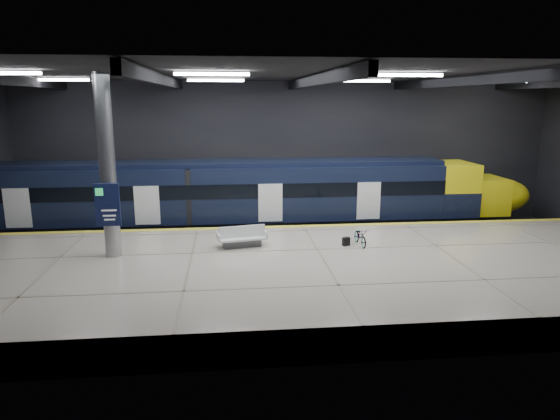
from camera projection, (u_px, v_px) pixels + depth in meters
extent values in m
plane|color=black|center=(313.00, 267.00, 21.36)|extent=(30.00, 30.00, 0.00)
cube|color=black|center=(290.00, 154.00, 28.25)|extent=(30.00, 0.10, 8.00)
cube|color=black|center=(368.00, 221.00, 12.72)|extent=(30.00, 0.10, 8.00)
cube|color=black|center=(316.00, 74.00, 19.62)|extent=(30.00, 16.00, 0.10)
cube|color=black|center=(161.00, 80.00, 19.07)|extent=(0.25, 16.00, 0.40)
cube|color=black|center=(316.00, 80.00, 19.67)|extent=(0.25, 16.00, 0.40)
cube|color=black|center=(461.00, 81.00, 20.28)|extent=(0.25, 16.00, 0.40)
cube|color=white|center=(0.00, 73.00, 16.59)|extent=(2.60, 0.18, 0.10)
cube|color=white|center=(212.00, 74.00, 17.30)|extent=(2.60, 0.18, 0.10)
cube|color=white|center=(407.00, 75.00, 18.01)|extent=(2.60, 0.18, 0.10)
cube|color=white|center=(59.00, 80.00, 22.42)|extent=(2.60, 0.18, 0.10)
cube|color=white|center=(216.00, 80.00, 23.12)|extent=(2.60, 0.18, 0.10)
cube|color=white|center=(363.00, 81.00, 23.83)|extent=(2.60, 0.18, 0.10)
cube|color=white|center=(502.00, 81.00, 24.54)|extent=(2.60, 0.18, 0.10)
cube|color=#C1B4A3|center=(324.00, 275.00, 18.81)|extent=(30.00, 11.00, 1.10)
cube|color=yellow|center=(304.00, 226.00, 23.79)|extent=(30.00, 0.40, 0.01)
cube|color=gray|center=(298.00, 236.00, 25.98)|extent=(30.00, 0.08, 0.16)
cube|color=gray|center=(294.00, 229.00, 27.38)|extent=(30.00, 0.08, 0.16)
cube|color=black|center=(211.00, 226.00, 26.13)|extent=(24.00, 2.58, 0.80)
cube|color=black|center=(210.00, 192.00, 25.74)|extent=(24.00, 2.80, 2.75)
cube|color=black|center=(209.00, 164.00, 25.41)|extent=(24.00, 2.30, 0.24)
cube|color=black|center=(209.00, 192.00, 24.31)|extent=(24.00, 0.04, 0.70)
cube|color=white|center=(270.00, 203.00, 24.74)|extent=(1.20, 0.05, 1.90)
cube|color=yellow|center=(452.00, 188.00, 27.05)|extent=(2.00, 2.80, 2.75)
ellipsoid|color=yellow|center=(496.00, 195.00, 27.42)|extent=(3.60, 2.52, 1.90)
cube|color=black|center=(457.00, 185.00, 27.04)|extent=(1.60, 2.38, 0.80)
cube|color=#595B60|center=(242.00, 243.00, 20.47)|extent=(1.61, 0.77, 0.29)
cube|color=white|center=(242.00, 238.00, 20.43)|extent=(2.06, 1.18, 0.08)
cube|color=white|center=(242.00, 232.00, 20.37)|extent=(1.91, 0.45, 0.48)
cube|color=white|center=(218.00, 237.00, 20.12)|extent=(0.22, 0.82, 0.29)
cube|color=white|center=(265.00, 233.00, 20.68)|extent=(0.22, 0.82, 0.29)
imported|color=#99999E|center=(360.00, 236.00, 20.64)|extent=(0.57, 1.44, 0.74)
cube|color=black|center=(346.00, 241.00, 20.62)|extent=(0.35, 0.29, 0.35)
cylinder|color=#9EA0A5|center=(107.00, 167.00, 18.59)|extent=(0.60, 0.60, 6.90)
cube|color=#10183D|center=(108.00, 205.00, 18.47)|extent=(0.90, 0.12, 1.60)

